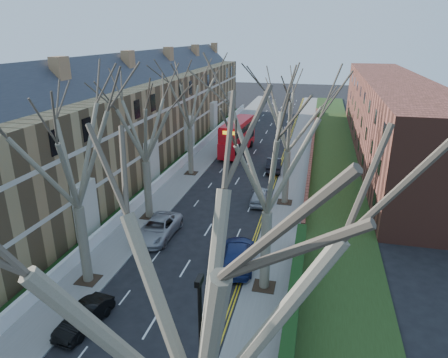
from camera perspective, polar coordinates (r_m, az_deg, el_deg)
The scene contains 19 objects.
pavement_left at distance 56.77m, azimuth -1.57°, elevation 4.38°, with size 3.00×102.00×0.12m, color slate.
pavement_right at distance 54.99m, azimuth 10.62°, elevation 3.51°, with size 3.00×102.00×0.12m, color slate.
terrace_left at distance 50.80m, azimuth -12.47°, elevation 8.38°, with size 9.70×78.00×13.60m.
flats_right at distance 58.43m, azimuth 22.57°, elevation 8.27°, with size 13.97×54.00×10.00m.
wall_hedge_right at distance 21.31m, azimuth 9.14°, elevation -22.53°, with size 0.70×24.00×1.80m.
front_wall_left at distance 49.75m, azimuth -5.80°, elevation 2.66°, with size 0.30×78.00×1.00m.
grass_verge_right at distance 54.97m, azimuth 15.31°, elevation 3.22°, with size 6.00×102.00×0.06m.
tree_left_mid at distance 24.89m, azimuth -21.20°, elevation 5.00°, with size 10.50×10.50×14.71m.
tree_left_far at distance 33.44m, azimuth -11.58°, elevation 8.99°, with size 10.15×10.15×14.22m.
tree_left_dist at distance 44.41m, azimuth -5.06°, elevation 12.41°, with size 10.50×10.50×14.71m.
tree_right_near at distance 9.90m, azimuth -4.12°, elevation -14.52°, with size 10.85×10.85×15.20m.
tree_right_mid at distance 22.68m, azimuth 6.56°, elevation 4.87°, with size 10.50×10.50×14.71m.
tree_right_far at distance 36.37m, azimuth 9.41°, elevation 10.00°, with size 10.15×10.15×14.22m.
double_decker_bus at distance 54.53m, azimuth 1.92°, elevation 5.95°, with size 3.18×10.39×4.31m.
car_left_mid at distance 24.69m, azimuth -19.34°, elevation -18.14°, with size 1.35×3.87×1.27m, color black.
car_left_far at distance 32.63m, azimuth -9.40°, elevation -6.95°, with size 2.55×5.53×1.54m, color #9B9A9F.
car_right_near at distance 28.65m, azimuth 1.94°, elevation -10.69°, with size 2.25×5.53×1.60m, color navy.
car_right_mid at distance 38.65m, azimuth 5.23°, elevation -2.36°, with size 1.75×4.35×1.48m, color #A1A3AA.
car_right_far at distance 47.79m, azimuth 7.14°, elevation 2.10°, with size 1.70×4.89×1.61m, color black.
Camera 1 is at (8.27, -13.74, 15.48)m, focal length 32.00 mm.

